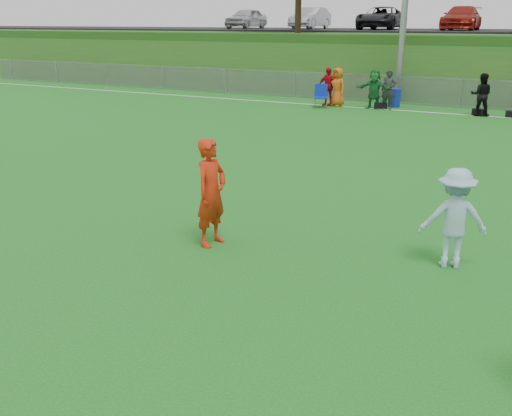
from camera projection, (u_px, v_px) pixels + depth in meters
The scene contains 12 objects.
ground at pixel (264, 287), 8.33m from camera, with size 120.00×120.00×0.00m, color #14631C.
sideline_far at pixel (454, 114), 23.60m from camera, with size 60.00×0.10×0.01m, color white.
fence at pixel (462, 93), 25.10m from camera, with size 58.00×0.06×1.30m.
berm at pixel (490, 59), 34.16m from camera, with size 120.00×18.00×3.00m, color #1E5417.
parking_lot at pixel (496, 31), 35.37m from camera, with size 120.00×12.00×0.10m, color black.
car_row at pixel (476, 18), 34.78m from camera, with size 32.04×5.18×1.44m.
spectator_row at pixel (382, 90), 24.64m from camera, with size 7.49×0.85×1.69m.
gear_bags at pixel (481, 112), 23.20m from camera, with size 7.77×0.56×0.26m.
player_red_left at pixel (211, 193), 9.65m from camera, with size 0.68×0.44×1.86m, color red.
player_blue at pixel (454, 218), 8.80m from camera, with size 1.03×0.59×1.59m, color #9CC3D9.
recycling_bin at pixel (394, 98), 25.44m from camera, with size 0.54×0.54×0.81m, color #0E26A1.
camp_chair at pixel (321, 101), 25.23m from camera, with size 0.73×0.74×1.02m.
Camera 1 is at (3.29, -6.80, 3.71)m, focal length 40.00 mm.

